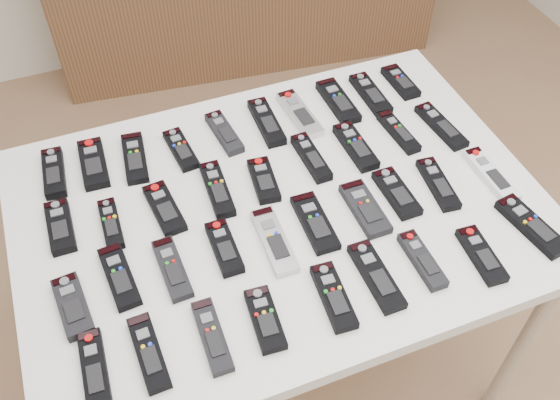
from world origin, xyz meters
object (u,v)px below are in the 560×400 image
object	(u,v)px
remote_31	(212,336)
remote_21	(172,269)
remote_11	(111,224)
remote_26	(397,193)
remote_34	(376,276)
remote_12	(164,208)
remote_35	(422,260)
remote_20	(119,276)
remote_30	(149,352)
remote_32	(265,319)
remote_24	(315,222)
remote_9	(400,82)
remote_16	(356,146)
remote_13	(217,189)
remote_14	(264,180)
remote_18	(441,126)
remote_7	(338,101)
remote_23	(274,241)
remote_17	(398,132)
remote_2	(135,158)
remote_36	(481,255)
remote_25	(365,209)
remote_8	(370,94)
remote_28	(491,175)
remote_6	(300,114)
remote_22	(224,248)
remote_0	(54,173)
remote_19	(73,306)
remote_5	(267,122)
remote_15	(311,158)
remote_27	(438,184)
remote_29	(95,370)
remote_10	(60,227)
remote_1	(93,164)
remote_33	(334,297)
table	(280,221)
remote_37	(531,226)

from	to	relation	value
remote_31	remote_21	bearing A→B (deg)	100.84
remote_11	remote_26	distance (m)	0.68
remote_21	remote_34	xyz separation A→B (m)	(0.41, -0.18, 0.00)
remote_12	remote_35	bearing A→B (deg)	-41.68
remote_20	remote_21	world-z (taller)	remote_20
remote_30	remote_32	bearing A→B (deg)	-5.25
remote_20	remote_35	world-z (taller)	remote_35
remote_24	remote_35	distance (m)	0.26
remote_9	remote_16	bearing A→B (deg)	-141.96
remote_13	remote_14	size ratio (longest dim) A/B	1.25
remote_30	remote_35	bearing A→B (deg)	-1.95
remote_18	remote_7	bearing A→B (deg)	133.40
remote_23	remote_30	distance (m)	0.37
remote_16	remote_14	bearing A→B (deg)	-175.69
remote_9	remote_17	world-z (taller)	remote_17
remote_24	remote_2	bearing A→B (deg)	134.96
remote_36	remote_24	bearing A→B (deg)	148.04
remote_26	remote_25	bearing A→B (deg)	-170.39
remote_16	remote_36	distance (m)	0.43
remote_17	remote_32	bearing A→B (deg)	-146.55
remote_8	remote_32	distance (m)	0.78
remote_9	remote_28	size ratio (longest dim) A/B	0.77
remote_13	remote_18	distance (m)	0.63
remote_18	remote_14	bearing A→B (deg)	176.64
remote_6	remote_2	bearing A→B (deg)	176.38
remote_21	remote_22	world-z (taller)	remote_22
remote_0	remote_24	size ratio (longest dim) A/B	0.93
remote_12	remote_22	size ratio (longest dim) A/B	1.09
remote_0	remote_19	bearing A→B (deg)	-88.43
remote_5	remote_15	distance (m)	0.18
remote_14	remote_28	world-z (taller)	remote_14
remote_27	remote_29	distance (m)	0.89
remote_24	remote_8	bearing A→B (deg)	49.76
remote_25	remote_17	bearing A→B (deg)	45.73
remote_15	remote_28	world-z (taller)	remote_15
remote_10	remote_6	bearing A→B (deg)	14.52
remote_12	remote_32	world-z (taller)	remote_32
remote_1	remote_6	distance (m)	0.56
remote_1	remote_9	distance (m)	0.88
remote_33	remote_22	bearing A→B (deg)	134.38
table	remote_37	xyz separation A→B (m)	(0.52, -0.28, 0.07)
remote_16	remote_29	size ratio (longest dim) A/B	0.99
table	remote_10	distance (m)	0.52
remote_1	remote_31	size ratio (longest dim) A/B	0.99
remote_2	remote_7	bearing A→B (deg)	8.02
remote_9	remote_17	size ratio (longest dim) A/B	0.90
remote_37	remote_19	bearing A→B (deg)	161.79
remote_1	remote_29	world-z (taller)	remote_1
remote_2	remote_36	size ratio (longest dim) A/B	1.12
remote_18	remote_37	xyz separation A→B (m)	(0.01, -0.38, 0.00)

